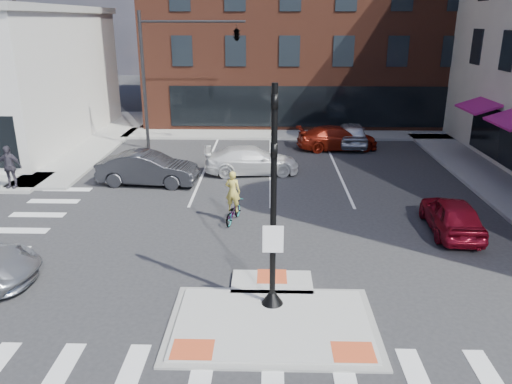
{
  "coord_description": "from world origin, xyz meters",
  "views": [
    {
      "loc": [
        -0.14,
        -11.59,
        7.52
      ],
      "look_at": [
        -0.55,
        4.31,
        2.0
      ],
      "focal_mm": 35.0,
      "sensor_mm": 36.0,
      "label": 1
    }
  ],
  "objects_px": {
    "bg_car_dark": "(148,169)",
    "pedestrian_b": "(9,167)",
    "bg_car_silver": "(351,134)",
    "bg_car_red": "(337,138)",
    "cyclist": "(233,205)",
    "white_pickup": "(252,160)",
    "red_sedan": "(452,215)"
  },
  "relations": [
    {
      "from": "bg_car_dark",
      "to": "pedestrian_b",
      "type": "height_order",
      "value": "pedestrian_b"
    },
    {
      "from": "bg_car_silver",
      "to": "bg_car_red",
      "type": "height_order",
      "value": "bg_car_silver"
    },
    {
      "from": "bg_car_red",
      "to": "cyclist",
      "type": "bearing_deg",
      "value": 147.46
    },
    {
      "from": "white_pickup",
      "to": "bg_car_dark",
      "type": "relative_size",
      "value": 1.01
    },
    {
      "from": "pedestrian_b",
      "to": "bg_car_silver",
      "type": "bearing_deg",
      "value": 28.37
    },
    {
      "from": "white_pickup",
      "to": "bg_car_red",
      "type": "relative_size",
      "value": 0.99
    },
    {
      "from": "bg_car_silver",
      "to": "cyclist",
      "type": "distance_m",
      "value": 14.22
    },
    {
      "from": "pedestrian_b",
      "to": "bg_car_dark",
      "type": "bearing_deg",
      "value": 10.26
    },
    {
      "from": "red_sedan",
      "to": "cyclist",
      "type": "height_order",
      "value": "cyclist"
    },
    {
      "from": "bg_car_red",
      "to": "cyclist",
      "type": "distance_m",
      "value": 12.89
    },
    {
      "from": "red_sedan",
      "to": "bg_car_red",
      "type": "distance_m",
      "value": 12.7
    },
    {
      "from": "bg_car_dark",
      "to": "bg_car_red",
      "type": "height_order",
      "value": "bg_car_dark"
    },
    {
      "from": "red_sedan",
      "to": "pedestrian_b",
      "type": "distance_m",
      "value": 19.15
    },
    {
      "from": "bg_car_silver",
      "to": "bg_car_dark",
      "type": "bearing_deg",
      "value": 38.81
    },
    {
      "from": "red_sedan",
      "to": "bg_car_dark",
      "type": "bearing_deg",
      "value": -20.19
    },
    {
      "from": "red_sedan",
      "to": "cyclist",
      "type": "xyz_separation_m",
      "value": [
        -8.15,
        0.78,
        0.02
      ]
    },
    {
      "from": "red_sedan",
      "to": "bg_car_silver",
      "type": "height_order",
      "value": "bg_car_silver"
    },
    {
      "from": "bg_car_red",
      "to": "bg_car_silver",
      "type": "bearing_deg",
      "value": -51.55
    },
    {
      "from": "white_pickup",
      "to": "cyclist",
      "type": "distance_m",
      "value": 6.54
    },
    {
      "from": "bg_car_dark",
      "to": "bg_car_silver",
      "type": "relative_size",
      "value": 1.07
    },
    {
      "from": "bg_car_dark",
      "to": "cyclist",
      "type": "distance_m",
      "value": 6.36
    },
    {
      "from": "bg_car_dark",
      "to": "pedestrian_b",
      "type": "xyz_separation_m",
      "value": [
        -6.12,
        -1.09,
        0.36
      ]
    },
    {
      "from": "bg_car_red",
      "to": "pedestrian_b",
      "type": "bearing_deg",
      "value": 109.73
    },
    {
      "from": "red_sedan",
      "to": "white_pickup",
      "type": "distance_m",
      "value": 10.58
    },
    {
      "from": "bg_car_dark",
      "to": "cyclist",
      "type": "relative_size",
      "value": 2.28
    },
    {
      "from": "bg_car_red",
      "to": "pedestrian_b",
      "type": "height_order",
      "value": "pedestrian_b"
    },
    {
      "from": "bg_car_silver",
      "to": "pedestrian_b",
      "type": "bearing_deg",
      "value": 30.6
    },
    {
      "from": "white_pickup",
      "to": "cyclist",
      "type": "height_order",
      "value": "cyclist"
    },
    {
      "from": "white_pickup",
      "to": "bg_car_silver",
      "type": "height_order",
      "value": "bg_car_silver"
    },
    {
      "from": "red_sedan",
      "to": "bg_car_red",
      "type": "xyz_separation_m",
      "value": [
        -2.63,
        12.43,
        0.02
      ]
    },
    {
      "from": "cyclist",
      "to": "bg_car_red",
      "type": "bearing_deg",
      "value": -101.22
    },
    {
      "from": "pedestrian_b",
      "to": "bg_car_red",
      "type": "bearing_deg",
      "value": 27.04
    }
  ]
}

